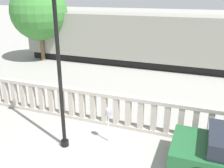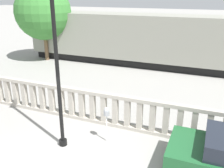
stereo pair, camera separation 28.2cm
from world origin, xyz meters
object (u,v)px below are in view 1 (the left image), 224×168
(train_near, at_px, (158,40))
(tree_right, at_px, (39,12))
(lamppost, at_px, (58,48))
(parking_meter, at_px, (108,114))

(train_near, bearing_deg, tree_right, -170.46)
(lamppost, bearing_deg, train_near, 84.57)
(parking_meter, xyz_separation_m, tree_right, (-8.88, 8.73, 2.55))
(parking_meter, distance_m, train_near, 10.22)
(lamppost, height_order, tree_right, lamppost)
(train_near, xyz_separation_m, tree_right, (-8.61, -1.45, 1.74))
(lamppost, distance_m, train_near, 11.13)
(lamppost, distance_m, tree_right, 12.17)
(lamppost, relative_size, train_near, 0.34)
(parking_meter, relative_size, tree_right, 0.23)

